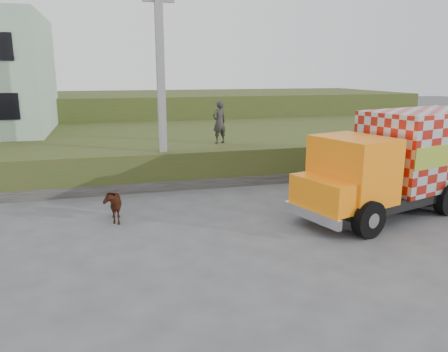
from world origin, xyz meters
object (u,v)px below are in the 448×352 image
object	(u,v)px
cargo_truck	(406,160)
pedestrian	(219,122)
cow	(112,204)
utility_pole	(161,86)

from	to	relation	value
cargo_truck	pedestrian	bearing A→B (deg)	109.40
cow	pedestrian	bearing A→B (deg)	43.34
cargo_truck	cow	size ratio (longest dim) A/B	6.04
utility_pole	cow	distance (m)	5.51
cargo_truck	pedestrian	size ratio (longest dim) A/B	4.17
pedestrian	utility_pole	bearing A→B (deg)	6.90
utility_pole	cow	world-z (taller)	utility_pole
utility_pole	cargo_truck	world-z (taller)	utility_pole
cow	utility_pole	bearing A→B (deg)	56.59
cow	pedestrian	world-z (taller)	pedestrian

